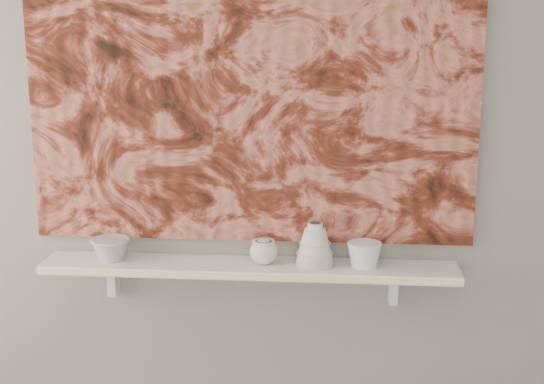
# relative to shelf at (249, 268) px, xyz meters

# --- Properties ---
(wall_back) EXTENTS (3.60, 0.00, 3.60)m
(wall_back) POSITION_rel_shelf_xyz_m (0.00, 0.09, 0.44)
(wall_back) COLOR gray
(wall_back) RESTS_ON floor
(shelf) EXTENTS (1.40, 0.18, 0.03)m
(shelf) POSITION_rel_shelf_xyz_m (0.00, 0.00, 0.00)
(shelf) COLOR silver
(shelf) RESTS_ON wall_back
(shelf_stripe) EXTENTS (1.40, 0.01, 0.02)m
(shelf_stripe) POSITION_rel_shelf_xyz_m (0.00, -0.09, 0.00)
(shelf_stripe) COLOR #F3EAA2
(shelf_stripe) RESTS_ON shelf
(bracket_left) EXTENTS (0.03, 0.06, 0.12)m
(bracket_left) POSITION_rel_shelf_xyz_m (-0.49, 0.06, -0.07)
(bracket_left) COLOR silver
(bracket_left) RESTS_ON wall_back
(bracket_right) EXTENTS (0.03, 0.06, 0.12)m
(bracket_right) POSITION_rel_shelf_xyz_m (0.49, 0.06, -0.07)
(bracket_right) COLOR silver
(bracket_right) RESTS_ON wall_back
(painting) EXTENTS (1.50, 0.02, 1.10)m
(painting) POSITION_rel_shelf_xyz_m (0.00, 0.08, 0.62)
(painting) COLOR maroon
(painting) RESTS_ON wall_back
(house_motif) EXTENTS (0.09, 0.00, 0.08)m
(house_motif) POSITION_rel_shelf_xyz_m (0.45, 0.07, 0.32)
(house_motif) COLOR black
(house_motif) RESTS_ON painting
(bowl_grey) EXTENTS (0.18, 0.18, 0.08)m
(bowl_grey) POSITION_rel_shelf_xyz_m (-0.47, 0.00, 0.05)
(bowl_grey) COLOR #9E9E9B
(bowl_grey) RESTS_ON shelf
(cup_cream) EXTENTS (0.12, 0.12, 0.09)m
(cup_cream) POSITION_rel_shelf_xyz_m (0.05, 0.00, 0.06)
(cup_cream) COLOR beige
(cup_cream) RESTS_ON shelf
(bell_vessel) EXTENTS (0.17, 0.17, 0.15)m
(bell_vessel) POSITION_rel_shelf_xyz_m (0.22, 0.00, 0.09)
(bell_vessel) COLOR beige
(bell_vessel) RESTS_ON shelf
(bowl_white) EXTENTS (0.14, 0.14, 0.08)m
(bowl_white) POSITION_rel_shelf_xyz_m (0.39, 0.00, 0.06)
(bowl_white) COLOR silver
(bowl_white) RESTS_ON shelf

